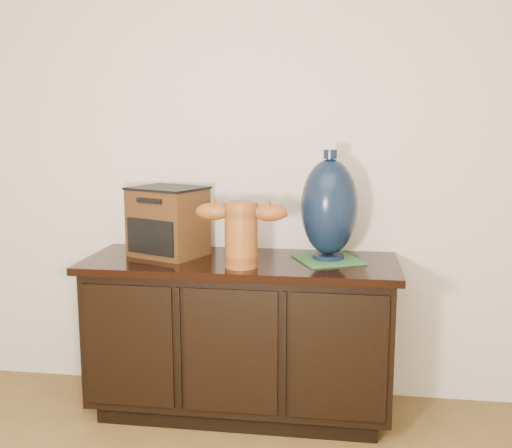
% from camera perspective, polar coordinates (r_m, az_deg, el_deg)
% --- Properties ---
extents(sideboard, '(1.46, 0.56, 0.75)m').
position_cam_1_polar(sideboard, '(2.91, -1.48, -10.50)').
color(sideboard, black).
rests_on(sideboard, ground).
extents(terracotta_vessel, '(0.41, 0.15, 0.29)m').
position_cam_1_polar(terracotta_vessel, '(2.63, -1.42, -0.63)').
color(terracotta_vessel, '#924F1A').
rests_on(terracotta_vessel, sideboard).
extents(tv_radio, '(0.41, 0.37, 0.33)m').
position_cam_1_polar(tv_radio, '(2.90, -8.39, 0.25)').
color(tv_radio, '#412610').
rests_on(tv_radio, sideboard).
extents(green_mat, '(0.36, 0.36, 0.01)m').
position_cam_1_polar(green_mat, '(2.81, 6.88, -3.36)').
color(green_mat, '#2C622F').
rests_on(green_mat, sideboard).
extents(lamp_base, '(0.34, 0.34, 0.50)m').
position_cam_1_polar(lamp_base, '(2.77, 6.99, 1.56)').
color(lamp_base, black).
rests_on(lamp_base, green_mat).
extents(spray_can, '(0.06, 0.06, 0.17)m').
position_cam_1_polar(spray_can, '(3.01, -1.72, -0.94)').
color(spray_can, '#56140E').
rests_on(spray_can, sideboard).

